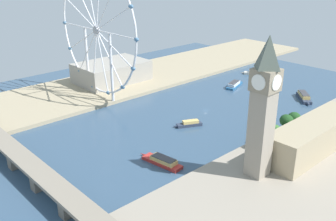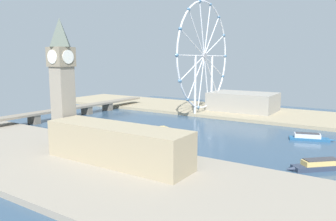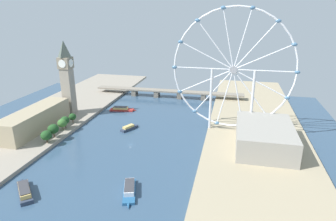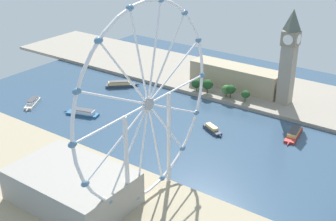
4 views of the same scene
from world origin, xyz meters
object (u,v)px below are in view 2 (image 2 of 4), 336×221
object	(u,v)px
riverside_hall	(243,101)
clock_tower	(62,81)
ferris_wheel	(204,57)
tour_boat_2	(309,137)
tour_boat_3	(164,130)
parliament_block	(117,144)
tour_boat_0	(318,165)
river_bridge	(75,109)
tour_boat_4	(91,129)

from	to	relation	value
riverside_hall	clock_tower	bearing A→B (deg)	168.13
ferris_wheel	tour_boat_2	size ratio (longest dim) A/B	3.59
tour_boat_3	parliament_block	bearing A→B (deg)	133.72
riverside_hall	tour_boat_2	world-z (taller)	riverside_hall
tour_boat_0	tour_boat_2	bearing A→B (deg)	-119.05
parliament_block	riverside_hall	size ratio (longest dim) A/B	1.25
river_bridge	tour_boat_0	bearing A→B (deg)	-100.06
parliament_block	river_bridge	size ratio (longest dim) A/B	0.43
clock_tower	tour_boat_2	xyz separation A→B (m)	(113.43, -125.11, -42.13)
parliament_block	ferris_wheel	world-z (taller)	ferris_wheel
tour_boat_2	tour_boat_3	distance (m)	107.14
ferris_wheel	tour_boat_4	distance (m)	142.70
clock_tower	tour_boat_4	bearing A→B (deg)	30.12
clock_tower	river_bridge	bearing A→B (deg)	46.22
parliament_block	tour_boat_3	distance (m)	89.16
tour_boat_4	tour_boat_3	bearing A→B (deg)	-69.13
river_bridge	tour_boat_4	size ratio (longest dim) A/B	6.16
clock_tower	tour_boat_0	bearing A→B (deg)	-71.13
riverside_hall	river_bridge	distance (m)	176.85
parliament_block	tour_boat_3	world-z (taller)	parliament_block
parliament_block	tour_boat_0	world-z (taller)	parliament_block
parliament_block	tour_boat_4	distance (m)	97.27
ferris_wheel	tour_boat_0	distance (m)	190.45
clock_tower	tour_boat_4	size ratio (longest dim) A/B	2.46
tour_boat_3	tour_boat_4	bearing A→B (deg)	54.95
parliament_block	river_bridge	world-z (taller)	parliament_block
clock_tower	ferris_wheel	world-z (taller)	ferris_wheel
clock_tower	riverside_hall	size ratio (longest dim) A/B	1.17
parliament_block	tour_boat_3	size ratio (longest dim) A/B	3.89
parliament_block	tour_boat_2	size ratio (longest dim) A/B	2.70
clock_tower	ferris_wheel	xyz separation A→B (m)	(173.34, -9.82, 16.02)
tour_boat_3	tour_boat_4	world-z (taller)	tour_boat_4
riverside_hall	tour_boat_0	distance (m)	183.33
riverside_hall	river_bridge	world-z (taller)	riverside_hall
tour_boat_2	parliament_block	bearing A→B (deg)	-139.19
tour_boat_0	tour_boat_4	world-z (taller)	tour_boat_0
tour_boat_4	parliament_block	bearing A→B (deg)	-133.00
tour_boat_4	riverside_hall	bearing A→B (deg)	-32.34
riverside_hall	tour_boat_2	xyz separation A→B (m)	(-88.98, -82.58, -10.41)
ferris_wheel	tour_boat_2	xyz separation A→B (m)	(-59.92, -115.29, -58.16)
tour_boat_0	parliament_block	bearing A→B (deg)	-11.59
clock_tower	river_bridge	distance (m)	135.23
clock_tower	tour_boat_0	size ratio (longest dim) A/B	2.93
ferris_wheel	tour_boat_4	bearing A→B (deg)	162.97
clock_tower	tour_boat_3	distance (m)	91.42
tour_boat_3	riverside_hall	bearing A→B (deg)	-71.81
river_bridge	ferris_wheel	bearing A→B (deg)	-51.24
tour_boat_4	ferris_wheel	bearing A→B (deg)	-24.60
ferris_wheel	tour_boat_3	xyz separation A→B (m)	(-96.06, -14.43, -58.42)
parliament_block	ferris_wheel	bearing A→B (deg)	12.68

